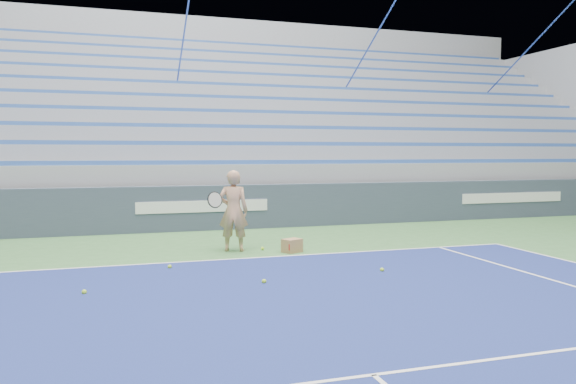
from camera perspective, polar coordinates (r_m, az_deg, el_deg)
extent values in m
cube|color=white|center=(10.10, -5.20, -6.77)|extent=(10.97, 0.05, 0.00)
cube|color=white|center=(5.06, 8.68, -17.89)|extent=(8.23, 0.05, 0.00)
cube|color=#374154|center=(13.92, -8.69, -1.60)|extent=(30.00, 0.30, 1.10)
cube|color=white|center=(13.76, -8.59, -1.45)|extent=(3.20, 0.02, 0.28)
cube|color=white|center=(17.54, 21.88, -0.53)|extent=(3.40, 0.02, 0.28)
cube|color=#94969C|center=(18.42, -10.82, -0.27)|extent=(30.00, 8.50, 1.10)
cube|color=#94969C|center=(18.37, -10.86, 2.22)|extent=(30.00, 8.50, 0.50)
cube|color=#2E56A7|center=(14.52, -9.13, 2.99)|extent=(29.60, 0.42, 0.11)
cube|color=#94969C|center=(18.79, -11.02, 3.78)|extent=(30.00, 7.65, 0.50)
cube|color=#2E56A7|center=(15.37, -9.61, 4.91)|extent=(29.60, 0.42, 0.11)
cube|color=#94969C|center=(19.22, -11.19, 5.27)|extent=(30.00, 6.80, 0.50)
cube|color=#2E56A7|center=(16.22, -10.04, 6.62)|extent=(29.60, 0.42, 0.11)
cube|color=#94969C|center=(19.66, -11.34, 6.70)|extent=(30.00, 5.95, 0.50)
cube|color=#2E56A7|center=(17.10, -10.43, 8.15)|extent=(29.60, 0.42, 0.11)
cube|color=#94969C|center=(20.11, -11.49, 8.06)|extent=(30.00, 5.10, 0.50)
cube|color=#2E56A7|center=(17.98, -10.78, 9.54)|extent=(29.60, 0.42, 0.11)
cube|color=#94969C|center=(20.57, -11.63, 9.37)|extent=(30.00, 4.25, 0.50)
cube|color=#2E56A7|center=(18.87, -11.10, 10.80)|extent=(29.60, 0.42, 0.11)
cube|color=#94969C|center=(21.05, -11.77, 10.61)|extent=(30.00, 3.40, 0.50)
cube|color=#2E56A7|center=(19.78, -11.40, 11.94)|extent=(29.60, 0.42, 0.11)
cube|color=#94969C|center=(21.53, -11.90, 11.80)|extent=(30.00, 2.55, 0.50)
cube|color=#2E56A7|center=(20.69, -11.67, 12.98)|extent=(29.60, 0.42, 0.11)
cube|color=#94969C|center=(22.02, -12.03, 12.93)|extent=(30.00, 1.70, 0.50)
cube|color=#2E56A7|center=(21.60, -11.92, 13.93)|extent=(29.60, 0.42, 0.11)
cube|color=#94969C|center=(22.52, -12.15, 14.02)|extent=(30.00, 0.85, 0.50)
cube|color=#2E56A7|center=(22.53, -12.15, 14.81)|extent=(29.60, 0.42, 0.11)
cube|color=#94969C|center=(25.12, 26.14, 6.22)|extent=(0.30, 8.80, 6.10)
cube|color=#94969C|center=(22.96, -12.24, 8.29)|extent=(31.00, 0.40, 7.30)
cylinder|color=#304EAB|center=(18.56, -10.99, 12.30)|extent=(0.05, 8.53, 5.04)
cylinder|color=#304EAB|center=(20.14, 6.61, 11.69)|extent=(0.05, 8.53, 5.04)
cylinder|color=#304EAB|center=(23.21, 20.51, 10.44)|extent=(0.05, 8.53, 5.04)
imported|color=tan|center=(10.85, -5.57, -1.91)|extent=(0.66, 0.54, 1.57)
cylinder|color=black|center=(10.52, -7.17, -1.20)|extent=(0.12, 0.27, 0.08)
cylinder|color=beige|center=(10.22, -7.45, -0.79)|extent=(0.29, 0.16, 0.28)
torus|color=black|center=(10.22, -7.45, -0.79)|extent=(0.31, 0.18, 0.30)
cube|color=#9D744C|center=(10.76, 0.41, -5.46)|extent=(0.42, 0.38, 0.26)
cube|color=#B21E19|center=(10.63, 0.63, -5.58)|extent=(0.25, 0.13, 0.12)
sphere|color=#B9EF30|center=(8.11, -20.00, -9.53)|extent=(0.07, 0.07, 0.07)
sphere|color=#B9EF30|center=(9.47, -11.93, -7.43)|extent=(0.07, 0.07, 0.07)
sphere|color=#B9EF30|center=(11.01, -2.61, -5.75)|extent=(0.07, 0.07, 0.07)
sphere|color=#B9EF30|center=(9.15, 9.53, -7.80)|extent=(0.07, 0.07, 0.07)
sphere|color=#B9EF30|center=(8.25, -2.45, -9.06)|extent=(0.07, 0.07, 0.07)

